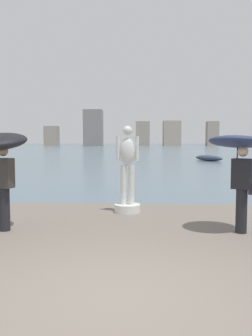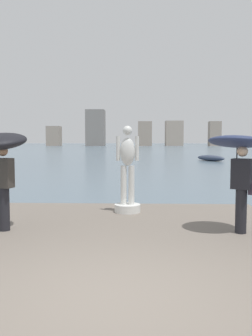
{
  "view_description": "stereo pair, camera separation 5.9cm",
  "coord_description": "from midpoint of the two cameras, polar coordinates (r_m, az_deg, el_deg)",
  "views": [
    {
      "loc": [
        0.24,
        -4.19,
        2.25
      ],
      "look_at": [
        0.0,
        4.77,
        1.55
      ],
      "focal_mm": 38.73,
      "sensor_mm": 36.0,
      "label": 1
    },
    {
      "loc": [
        0.3,
        -4.19,
        2.25
      ],
      "look_at": [
        0.0,
        4.77,
        1.55
      ],
      "focal_mm": 38.73,
      "sensor_mm": 36.0,
      "label": 2
    }
  ],
  "objects": [
    {
      "name": "onlooker_right",
      "position": [
        7.5,
        17.51,
        2.0
      ],
      "size": [
        1.57,
        1.57,
        1.99
      ],
      "color": "black",
      "rests_on": "pier"
    },
    {
      "name": "boat_near",
      "position": [
        39.85,
        13.21,
        1.53
      ],
      "size": [
        2.97,
        4.12,
        0.62
      ],
      "color": "#2D384C",
      "rests_on": "ground"
    },
    {
      "name": "pier",
      "position": [
        6.16,
        -0.75,
        -14.96
      ],
      "size": [
        6.97,
        9.22,
        0.4
      ],
      "primitive_type": "cube",
      "color": "#70665B",
      "rests_on": "ground"
    },
    {
      "name": "ground_plane",
      "position": [
        44.25,
        1.58,
        1.53
      ],
      "size": [
        400.0,
        400.0,
        0.0
      ],
      "primitive_type": "plane",
      "color": "slate"
    },
    {
      "name": "distant_skyline",
      "position": [
        138.56,
        0.5,
        5.73
      ],
      "size": [
        65.47,
        10.94,
        13.53
      ],
      "color": "gray",
      "rests_on": "ground"
    },
    {
      "name": "statue_white_figure",
      "position": [
        9.22,
        0.42,
        -1.7
      ],
      "size": [
        0.66,
        0.66,
        2.2
      ],
      "color": "silver",
      "rests_on": "pier"
    }
  ]
}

